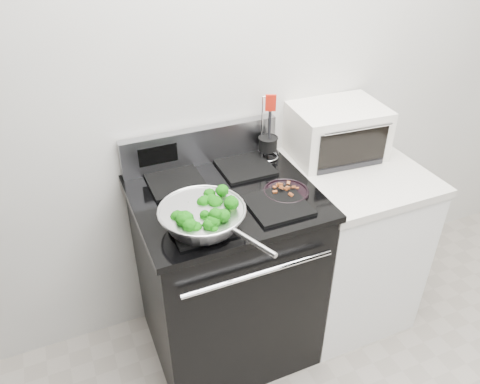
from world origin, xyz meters
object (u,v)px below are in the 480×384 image
skillet (203,216)px  utensil_holder (268,147)px  bacon_plate (286,190)px  gas_range (226,273)px  toaster_oven (336,131)px

skillet → utensil_holder: utensil_holder is taller
skillet → bacon_plate: 0.42m
gas_range → utensil_holder: 0.65m
skillet → utensil_holder: 0.62m
bacon_plate → utensil_holder: (0.06, 0.32, 0.04)m
utensil_holder → toaster_oven: utensil_holder is taller
gas_range → utensil_holder: utensil_holder is taller
utensil_holder → toaster_oven: bearing=16.1°
toaster_oven → bacon_plate: bearing=-143.2°
skillet → utensil_holder: (0.48, 0.40, 0.01)m
bacon_plate → utensil_holder: size_ratio=0.60×
skillet → utensil_holder: bearing=17.4°
gas_range → skillet: size_ratio=2.17×
skillet → toaster_oven: bearing=0.4°
bacon_plate → utensil_holder: bearing=78.4°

